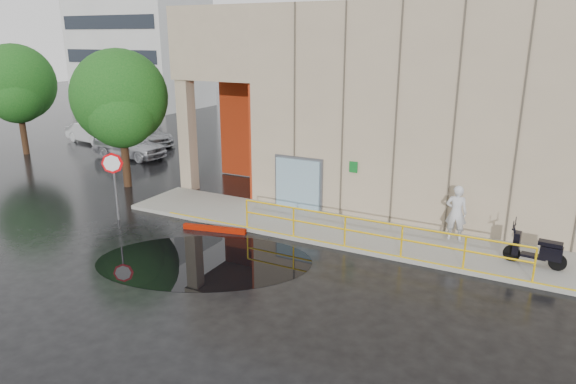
% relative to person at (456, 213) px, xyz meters
% --- Properties ---
extents(ground, '(120.00, 120.00, 0.00)m').
position_rel_person_xyz_m(ground, '(-6.43, -5.33, -1.11)').
color(ground, black).
rests_on(ground, ground).
extents(sidewalk, '(20.00, 3.00, 0.15)m').
position_rel_person_xyz_m(sidewalk, '(-2.43, -0.83, -1.04)').
color(sidewalk, gray).
rests_on(sidewalk, ground).
extents(building, '(20.00, 10.17, 8.00)m').
position_rel_person_xyz_m(building, '(-1.33, 5.66, 3.09)').
color(building, gray).
rests_on(building, ground).
extents(guardrail, '(9.56, 0.06, 1.03)m').
position_rel_person_xyz_m(guardrail, '(-2.18, -2.18, -0.43)').
color(guardrail, yellow).
rests_on(guardrail, sidewalk).
extents(distant_building, '(12.00, 8.08, 15.00)m').
position_rel_person_xyz_m(distant_building, '(-34.43, 22.65, 6.39)').
color(distant_building, '#B9B9B4').
rests_on(distant_building, ground).
extents(person, '(0.75, 0.53, 1.92)m').
position_rel_person_xyz_m(person, '(0.00, 0.00, 0.00)').
color(person, silver).
rests_on(person, sidewalk).
extents(scooter, '(1.79, 0.70, 1.37)m').
position_rel_person_xyz_m(scooter, '(2.55, -1.04, -0.17)').
color(scooter, black).
rests_on(scooter, sidewalk).
extents(stop_sign, '(0.68, 0.48, 2.65)m').
position_rel_person_xyz_m(stop_sign, '(-11.93, -3.55, 0.82)').
color(stop_sign, slate).
rests_on(stop_sign, ground).
extents(red_curb, '(2.38, 0.68, 0.18)m').
position_rel_person_xyz_m(red_curb, '(-7.93, -2.83, -1.02)').
color(red_curb, '#8B1101').
rests_on(red_curb, ground).
extents(puddle, '(7.96, 6.68, 0.01)m').
position_rel_person_xyz_m(puddle, '(-6.72, -5.10, -1.11)').
color(puddle, black).
rests_on(puddle, ground).
extents(car_a, '(4.60, 1.92, 1.56)m').
position_rel_person_xyz_m(car_a, '(-19.15, 4.64, -0.33)').
color(car_a, '#B3B4BB').
rests_on(car_a, ground).
extents(car_b, '(4.16, 2.00, 1.31)m').
position_rel_person_xyz_m(car_b, '(-24.61, 6.82, -0.45)').
color(car_b, silver).
rests_on(car_b, ground).
extents(car_c, '(5.30, 2.90, 1.46)m').
position_rel_person_xyz_m(car_c, '(-21.12, 7.73, -0.38)').
color(car_c, '#9FA1A5').
rests_on(car_c, ground).
extents(tree_near, '(4.29, 4.29, 6.32)m').
position_rel_person_xyz_m(tree_near, '(-14.82, -0.03, 2.89)').
color(tree_near, '#311C10').
rests_on(tree_near, ground).
extents(tree_far, '(4.44, 4.44, 6.42)m').
position_rel_person_xyz_m(tree_far, '(-25.28, 2.38, 2.91)').
color(tree_far, '#311C10').
rests_on(tree_far, ground).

